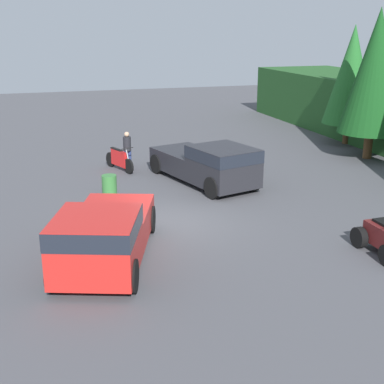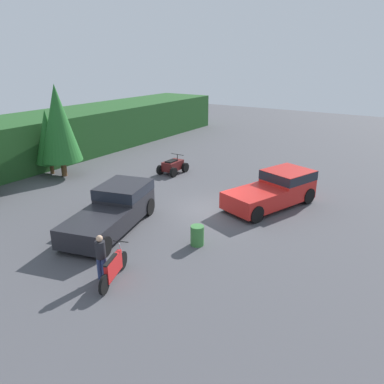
{
  "view_description": "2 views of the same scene",
  "coord_description": "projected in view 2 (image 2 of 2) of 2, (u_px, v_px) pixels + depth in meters",
  "views": [
    {
      "loc": [
        16.57,
        -4.38,
        6.45
      ],
      "look_at": [
        -0.26,
        0.88,
        0.95
      ],
      "focal_mm": 50.0,
      "sensor_mm": 36.0,
      "label": 1
    },
    {
      "loc": [
        -15.73,
        -9.1,
        7.68
      ],
      "look_at": [
        -0.26,
        0.88,
        0.95
      ],
      "focal_mm": 35.0,
      "sensor_mm": 36.0,
      "label": 2
    }
  ],
  "objects": [
    {
      "name": "pickup_truck_second",
      "position": [
        115.0,
        207.0,
        17.64
      ],
      "size": [
        5.97,
        3.55,
        1.78
      ],
      "rotation": [
        0.0,
        0.0,
        0.26
      ],
      "color": "#232328",
      "rests_on": "ground_plane"
    },
    {
      "name": "tree_mid_right",
      "position": [
        48.0,
        137.0,
        24.99
      ],
      "size": [
        1.92,
        1.92,
        4.36
      ],
      "color": "brown",
      "rests_on": "ground_plane"
    },
    {
      "name": "quad_atv",
      "position": [
        173.0,
        166.0,
        25.81
      ],
      "size": [
        2.05,
        1.34,
        1.23
      ],
      "rotation": [
        0.0,
        0.0,
        -0.0
      ],
      "color": "black",
      "rests_on": "ground_plane"
    },
    {
      "name": "rider_person",
      "position": [
        101.0,
        256.0,
        13.35
      ],
      "size": [
        0.45,
        0.45,
        1.76
      ],
      "rotation": [
        0.0,
        0.0,
        0.28
      ],
      "color": "navy",
      "rests_on": "ground_plane"
    },
    {
      "name": "pickup_truck_red",
      "position": [
        276.0,
        188.0,
        20.17
      ],
      "size": [
        5.69,
        3.79,
        1.78
      ],
      "rotation": [
        0.0,
        0.0,
        -0.34
      ],
      "color": "red",
      "rests_on": "ground_plane"
    },
    {
      "name": "hillside_backdrop",
      "position": [
        20.0,
        143.0,
        27.25
      ],
      "size": [
        44.0,
        6.0,
        3.41
      ],
      "color": "#235123",
      "rests_on": "ground_plane"
    },
    {
      "name": "ground_plane",
      "position": [
        209.0,
        211.0,
        19.69
      ],
      "size": [
        80.0,
        80.0,
        0.0
      ],
      "primitive_type": "plane",
      "color": "#4C4C51"
    },
    {
      "name": "tree_right",
      "position": [
        58.0,
        123.0,
        24.18
      ],
      "size": [
        2.66,
        2.66,
        6.04
      ],
      "color": "brown",
      "rests_on": "ground_plane"
    },
    {
      "name": "steel_barrel",
      "position": [
        197.0,
        235.0,
        15.99
      ],
      "size": [
        0.58,
        0.58,
        0.88
      ],
      "color": "#387A38",
      "rests_on": "ground_plane"
    },
    {
      "name": "dirt_bike",
      "position": [
        114.0,
        268.0,
        13.42
      ],
      "size": [
        2.23,
        1.02,
        1.2
      ],
      "rotation": [
        0.0,
        0.0,
        0.36
      ],
      "color": "black",
      "rests_on": "ground_plane"
    }
  ]
}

